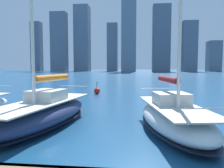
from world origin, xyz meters
name	(u,v)px	position (x,y,z in m)	size (l,w,h in m)	color
city_skyline	(139,41)	(-3.58, -161.55, 22.77)	(170.94, 23.66, 53.14)	slate
sailboat_maroon	(174,116)	(-3.00, -6.81, 0.72)	(3.71, 7.63, 12.04)	silver
sailboat_orange	(42,113)	(3.50, -6.84, 0.72)	(3.86, 8.63, 10.48)	navy
channel_buoy	(97,91)	(3.17, -20.62, 0.36)	(0.70, 0.70, 1.40)	red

